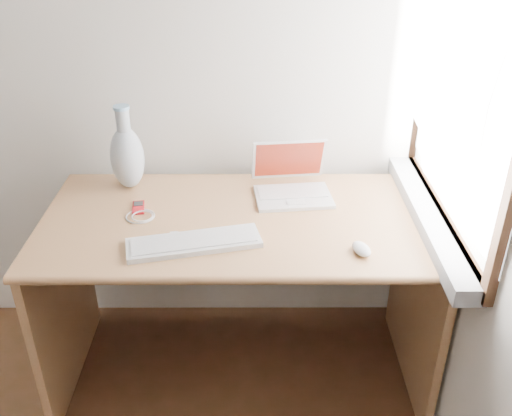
{
  "coord_description": "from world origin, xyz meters",
  "views": [
    {
      "loc": [
        1.07,
        -0.48,
        1.83
      ],
      "look_at": [
        1.07,
        1.35,
        0.8
      ],
      "focal_mm": 40.0,
      "sensor_mm": 36.0,
      "label": 1
    }
  ],
  "objects_px": {
    "vase": "(127,155)",
    "laptop": "(293,183)",
    "desk": "(240,254)",
    "external_keyboard": "(194,242)"
  },
  "relations": [
    {
      "from": "desk",
      "to": "laptop",
      "type": "xyz_separation_m",
      "value": [
        0.21,
        0.1,
        0.27
      ]
    },
    {
      "from": "desk",
      "to": "external_keyboard",
      "type": "height_order",
      "value": "external_keyboard"
    },
    {
      "from": "laptop",
      "to": "desk",
      "type": "bearing_deg",
      "value": -160.88
    },
    {
      "from": "external_keyboard",
      "to": "laptop",
      "type": "bearing_deg",
      "value": 33.2
    },
    {
      "from": "vase",
      "to": "laptop",
      "type": "bearing_deg",
      "value": -5.44
    },
    {
      "from": "desk",
      "to": "laptop",
      "type": "relative_size",
      "value": 4.65
    },
    {
      "from": "desk",
      "to": "external_keyboard",
      "type": "distance_m",
      "value": 0.39
    },
    {
      "from": "desk",
      "to": "vase",
      "type": "bearing_deg",
      "value": 160.09
    },
    {
      "from": "desk",
      "to": "laptop",
      "type": "distance_m",
      "value": 0.35
    },
    {
      "from": "vase",
      "to": "external_keyboard",
      "type": "bearing_deg",
      "value": -55.6
    }
  ]
}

